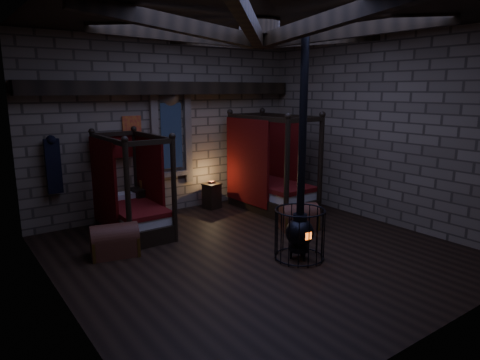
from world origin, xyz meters
TOP-DOWN VIEW (x-y plane):
  - room at (-0.00, 0.09)m, footprint 7.02×7.02m
  - bed_left at (-1.49, 2.43)m, footprint 1.07×2.01m
  - bed_right at (2.11, 2.16)m, footprint 1.26×2.32m
  - trunk_left at (-2.27, 1.38)m, footprint 0.94×0.71m
  - trunk_right at (1.55, 0.52)m, footprint 0.93×0.77m
  - nightstand_left at (-1.00, 3.04)m, footprint 0.55×0.53m
  - nightstand_right at (0.90, 3.07)m, footprint 0.48×0.47m
  - stove at (0.39, -0.72)m, footprint 0.90×0.90m

SIDE VIEW (x-z plane):
  - trunk_right at x=1.55m, z-range -0.03..0.55m
  - trunk_left at x=-2.27m, z-range -0.04..0.58m
  - nightstand_right at x=0.90m, z-range -0.02..0.69m
  - nightstand_left at x=-1.00m, z-range -0.08..0.90m
  - bed_left at x=-1.49m, z-range -0.53..1.57m
  - stove at x=0.39m, z-range -1.44..2.61m
  - bed_right at x=2.11m, z-range -0.61..1.79m
  - room at x=0.00m, z-range 1.60..5.89m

